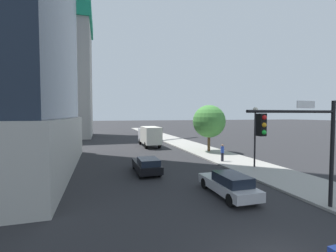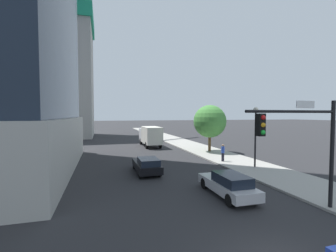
# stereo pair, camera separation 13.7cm
# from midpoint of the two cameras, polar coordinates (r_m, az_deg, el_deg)

# --- Properties ---
(sidewalk) EXTENTS (5.06, 120.00, 0.15)m
(sidewalk) POSITION_cam_midpoint_polar(r_m,az_deg,el_deg) (29.41, 11.99, -6.92)
(sidewalk) COLOR #9E9B93
(sidewalk) RESTS_ON ground
(construction_building) EXTENTS (23.35, 15.65, 36.08)m
(construction_building) POSITION_cam_midpoint_polar(r_m,az_deg,el_deg) (58.00, -25.08, 12.57)
(construction_building) COLOR #B2AFA8
(construction_building) RESTS_ON ground
(traffic_light_pole) EXTENTS (5.33, 0.48, 5.58)m
(traffic_light_pole) POSITION_cam_midpoint_polar(r_m,az_deg,el_deg) (13.24, 30.56, -2.03)
(traffic_light_pole) COLOR black
(traffic_light_pole) RESTS_ON sidewalk
(street_lamp) EXTENTS (0.44, 0.44, 5.57)m
(street_lamp) POSITION_cam_midpoint_polar(r_m,az_deg,el_deg) (22.83, 20.98, -0.37)
(street_lamp) COLOR black
(street_lamp) RESTS_ON sidewalk
(street_tree) EXTENTS (4.32, 4.32, 6.15)m
(street_tree) POSITION_cam_midpoint_polar(r_m,az_deg,el_deg) (31.02, 10.41, 1.12)
(street_tree) COLOR brown
(street_tree) RESTS_ON sidewalk
(car_black) EXTENTS (1.86, 4.70, 1.40)m
(car_black) POSITION_cam_midpoint_polar(r_m,az_deg,el_deg) (20.12, -5.07, -9.55)
(car_black) COLOR black
(car_black) RESTS_ON ground
(car_silver) EXTENTS (1.78, 4.75, 1.45)m
(car_silver) POSITION_cam_midpoint_polar(r_m,az_deg,el_deg) (15.03, 14.95, -13.77)
(car_silver) COLOR #B7B7BC
(car_silver) RESTS_ON ground
(box_truck) EXTENTS (2.37, 7.45, 3.15)m
(box_truck) POSITION_cam_midpoint_polar(r_m,az_deg,el_deg) (36.57, -4.29, -2.27)
(box_truck) COLOR silver
(box_truck) RESTS_ON ground
(pedestrian_blue_shirt) EXTENTS (0.34, 0.34, 1.78)m
(pedestrian_blue_shirt) POSITION_cam_midpoint_polar(r_m,az_deg,el_deg) (24.88, 13.56, -6.40)
(pedestrian_blue_shirt) COLOR black
(pedestrian_blue_shirt) RESTS_ON sidewalk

